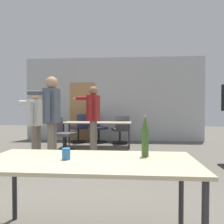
{
  "coord_description": "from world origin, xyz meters",
  "views": [
    {
      "loc": [
        0.55,
        -1.5,
        1.21
      ],
      "look_at": [
        0.23,
        2.68,
        1.1
      ],
      "focal_mm": 35.0,
      "sensor_mm": 36.0,
      "label": 1
    }
  ],
  "objects_px": {
    "person_center_tall": "(51,112)",
    "office_chair_near_pushed": "(63,135)",
    "beer_bottle": "(145,137)",
    "drink_cup": "(66,154)",
    "office_chair_far_left": "(80,129)",
    "office_chair_mid_tucked": "(97,129)",
    "office_chair_far_right": "(121,131)",
    "person_near_casual": "(93,113)",
    "person_right_polo": "(36,118)"
  },
  "relations": [
    {
      "from": "office_chair_far_left",
      "to": "drink_cup",
      "type": "xyz_separation_m",
      "value": [
        1.09,
        -5.33,
        0.34
      ]
    },
    {
      "from": "person_center_tall",
      "to": "office_chair_near_pushed",
      "type": "xyz_separation_m",
      "value": [
        -0.25,
        1.58,
        -0.68
      ]
    },
    {
      "from": "drink_cup",
      "to": "beer_bottle",
      "type": "bearing_deg",
      "value": 13.25
    },
    {
      "from": "person_near_casual",
      "to": "person_center_tall",
      "type": "relative_size",
      "value": 0.96
    },
    {
      "from": "person_near_casual",
      "to": "person_right_polo",
      "type": "distance_m",
      "value": 1.41
    },
    {
      "from": "office_chair_far_left",
      "to": "drink_cup",
      "type": "distance_m",
      "value": 5.45
    },
    {
      "from": "office_chair_far_right",
      "to": "beer_bottle",
      "type": "distance_m",
      "value": 5.08
    },
    {
      "from": "office_chair_mid_tucked",
      "to": "drink_cup",
      "type": "xyz_separation_m",
      "value": [
        0.5,
        -5.4,
        0.34
      ]
    },
    {
      "from": "office_chair_far_right",
      "to": "drink_cup",
      "type": "height_order",
      "value": "office_chair_far_right"
    },
    {
      "from": "person_center_tall",
      "to": "office_chair_far_left",
      "type": "relative_size",
      "value": 1.89
    },
    {
      "from": "office_chair_near_pushed",
      "to": "person_center_tall",
      "type": "bearing_deg",
      "value": 25.44
    },
    {
      "from": "office_chair_mid_tucked",
      "to": "office_chair_far_left",
      "type": "bearing_deg",
      "value": -37.33
    },
    {
      "from": "person_center_tall",
      "to": "beer_bottle",
      "type": "bearing_deg",
      "value": -145.38
    },
    {
      "from": "office_chair_near_pushed",
      "to": "drink_cup",
      "type": "relative_size",
      "value": 9.05
    },
    {
      "from": "person_center_tall",
      "to": "office_chair_near_pushed",
      "type": "relative_size",
      "value": 1.99
    },
    {
      "from": "person_center_tall",
      "to": "office_chair_mid_tucked",
      "type": "bearing_deg",
      "value": -12.19
    },
    {
      "from": "office_chair_far_left",
      "to": "office_chair_near_pushed",
      "type": "xyz_separation_m",
      "value": [
        -0.15,
        -1.37,
        -0.03
      ]
    },
    {
      "from": "person_center_tall",
      "to": "office_chair_mid_tucked",
      "type": "distance_m",
      "value": 3.13
    },
    {
      "from": "person_near_casual",
      "to": "beer_bottle",
      "type": "xyz_separation_m",
      "value": [
        1.08,
        -3.55,
        -0.12
      ]
    },
    {
      "from": "person_near_casual",
      "to": "beer_bottle",
      "type": "bearing_deg",
      "value": -155.79
    },
    {
      "from": "person_near_casual",
      "to": "office_chair_mid_tucked",
      "type": "xyz_separation_m",
      "value": [
        -0.12,
        1.69,
        -0.6
      ]
    },
    {
      "from": "person_right_polo",
      "to": "drink_cup",
      "type": "xyz_separation_m",
      "value": [
        1.61,
        -3.04,
        -0.15
      ]
    },
    {
      "from": "office_chair_far_left",
      "to": "beer_bottle",
      "type": "xyz_separation_m",
      "value": [
        1.8,
        -5.16,
        0.47
      ]
    },
    {
      "from": "person_near_casual",
      "to": "person_right_polo",
      "type": "relative_size",
      "value": 1.09
    },
    {
      "from": "office_chair_mid_tucked",
      "to": "office_chair_near_pushed",
      "type": "bearing_deg",
      "value": 18.4
    },
    {
      "from": "person_right_polo",
      "to": "office_chair_far_left",
      "type": "relative_size",
      "value": 1.66
    },
    {
      "from": "person_center_tall",
      "to": "person_near_casual",
      "type": "bearing_deg",
      "value": -27.7
    },
    {
      "from": "person_near_casual",
      "to": "drink_cup",
      "type": "height_order",
      "value": "person_near_casual"
    },
    {
      "from": "person_center_tall",
      "to": "person_right_polo",
      "type": "distance_m",
      "value": 0.91
    },
    {
      "from": "office_chair_far_left",
      "to": "person_center_tall",
      "type": "bearing_deg",
      "value": -135.06
    },
    {
      "from": "person_right_polo",
      "to": "office_chair_near_pushed",
      "type": "height_order",
      "value": "person_right_polo"
    },
    {
      "from": "office_chair_mid_tucked",
      "to": "drink_cup",
      "type": "relative_size",
      "value": 9.43
    },
    {
      "from": "office_chair_far_right",
      "to": "office_chair_near_pushed",
      "type": "xyz_separation_m",
      "value": [
        -1.53,
        -1.24,
        -0.0
      ]
    },
    {
      "from": "person_near_casual",
      "to": "person_right_polo",
      "type": "bearing_deg",
      "value": 126.07
    },
    {
      "from": "beer_bottle",
      "to": "office_chair_mid_tucked",
      "type": "bearing_deg",
      "value": 102.96
    },
    {
      "from": "office_chair_far_left",
      "to": "person_right_polo",
      "type": "bearing_deg",
      "value": -149.68
    },
    {
      "from": "person_right_polo",
      "to": "drink_cup",
      "type": "bearing_deg",
      "value": -153.06
    },
    {
      "from": "office_chair_far_right",
      "to": "person_right_polo",
      "type": "bearing_deg",
      "value": -151.74
    },
    {
      "from": "person_near_casual",
      "to": "office_chair_far_left",
      "type": "bearing_deg",
      "value": 31.16
    },
    {
      "from": "office_chair_mid_tucked",
      "to": "beer_bottle",
      "type": "xyz_separation_m",
      "value": [
        1.2,
        -5.23,
        0.48
      ]
    },
    {
      "from": "office_chair_near_pushed",
      "to": "beer_bottle",
      "type": "height_order",
      "value": "beer_bottle"
    },
    {
      "from": "person_right_polo",
      "to": "beer_bottle",
      "type": "xyz_separation_m",
      "value": [
        2.31,
        -2.87,
        -0.02
      ]
    },
    {
      "from": "beer_bottle",
      "to": "drink_cup",
      "type": "bearing_deg",
      "value": -166.75
    },
    {
      "from": "person_near_casual",
      "to": "office_chair_near_pushed",
      "type": "distance_m",
      "value": 1.1
    },
    {
      "from": "office_chair_far_right",
      "to": "beer_bottle",
      "type": "height_order",
      "value": "beer_bottle"
    },
    {
      "from": "person_center_tall",
      "to": "office_chair_far_left",
      "type": "bearing_deg",
      "value": -1.02
    },
    {
      "from": "person_center_tall",
      "to": "office_chair_far_right",
      "type": "distance_m",
      "value": 3.18
    },
    {
      "from": "office_chair_far_left",
      "to": "office_chair_near_pushed",
      "type": "height_order",
      "value": "office_chair_far_left"
    },
    {
      "from": "person_right_polo",
      "to": "office_chair_mid_tucked",
      "type": "distance_m",
      "value": 2.66
    },
    {
      "from": "person_right_polo",
      "to": "office_chair_far_left",
      "type": "xyz_separation_m",
      "value": [
        0.52,
        2.29,
        -0.49
      ]
    }
  ]
}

